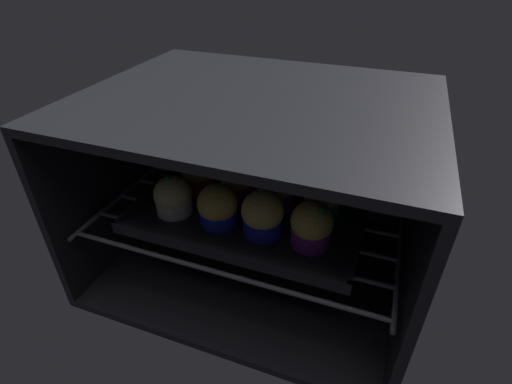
# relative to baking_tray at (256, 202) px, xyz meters

# --- Properties ---
(oven_cavity) EXTENTS (0.59, 0.47, 0.37)m
(oven_cavity) POSITION_rel_baking_tray_xyz_m (0.00, 0.05, 0.02)
(oven_cavity) COLOR black
(oven_cavity) RESTS_ON ground
(oven_rack) EXTENTS (0.55, 0.42, 0.01)m
(oven_rack) POSITION_rel_baking_tray_xyz_m (0.00, 0.00, -0.01)
(oven_rack) COLOR #51515B
(oven_rack) RESTS_ON oven_cavity
(baking_tray) EXTENTS (0.41, 0.33, 0.02)m
(baking_tray) POSITION_rel_baking_tray_xyz_m (0.00, 0.00, 0.00)
(baking_tray) COLOR black
(baking_tray) RESTS_ON oven_rack
(muffin_row0_col0) EXTENTS (0.07, 0.07, 0.08)m
(muffin_row0_col0) POSITION_rel_baking_tray_xyz_m (-0.13, -0.09, 0.04)
(muffin_row0_col0) COLOR silver
(muffin_row0_col0) RESTS_ON baking_tray
(muffin_row0_col1) EXTENTS (0.07, 0.07, 0.08)m
(muffin_row0_col1) POSITION_rel_baking_tray_xyz_m (-0.04, -0.09, 0.04)
(muffin_row0_col1) COLOR #1928B7
(muffin_row0_col1) RESTS_ON baking_tray
(muffin_row0_col2) EXTENTS (0.07, 0.07, 0.08)m
(muffin_row0_col2) POSITION_rel_baking_tray_xyz_m (0.04, -0.09, 0.04)
(muffin_row0_col2) COLOR #1928B7
(muffin_row0_col2) RESTS_ON baking_tray
(muffin_row0_col3) EXTENTS (0.07, 0.07, 0.08)m
(muffin_row0_col3) POSITION_rel_baking_tray_xyz_m (0.13, -0.08, 0.04)
(muffin_row0_col3) COLOR #7A238C
(muffin_row0_col3) RESTS_ON baking_tray
(muffin_row1_col0) EXTENTS (0.07, 0.07, 0.08)m
(muffin_row1_col0) POSITION_rel_baking_tray_xyz_m (-0.12, 0.00, 0.04)
(muffin_row1_col0) COLOR red
(muffin_row1_col0) RESTS_ON baking_tray
(muffin_row1_col1) EXTENTS (0.07, 0.07, 0.08)m
(muffin_row1_col1) POSITION_rel_baking_tray_xyz_m (-0.04, 0.00, 0.04)
(muffin_row1_col1) COLOR #7A238C
(muffin_row1_col1) RESTS_ON baking_tray
(muffin_row1_col2) EXTENTS (0.07, 0.07, 0.08)m
(muffin_row1_col2) POSITION_rel_baking_tray_xyz_m (0.04, 0.00, 0.04)
(muffin_row1_col2) COLOR #7A238C
(muffin_row1_col2) RESTS_ON baking_tray
(muffin_row1_col3) EXTENTS (0.07, 0.07, 0.08)m
(muffin_row1_col3) POSITION_rel_baking_tray_xyz_m (0.13, -0.00, 0.04)
(muffin_row1_col3) COLOR #0C8C84
(muffin_row1_col3) RESTS_ON baking_tray
(muffin_row2_col0) EXTENTS (0.07, 0.07, 0.07)m
(muffin_row2_col0) POSITION_rel_baking_tray_xyz_m (-0.12, 0.08, 0.04)
(muffin_row2_col0) COLOR red
(muffin_row2_col0) RESTS_ON baking_tray
(muffin_row2_col1) EXTENTS (0.07, 0.07, 0.08)m
(muffin_row2_col1) POSITION_rel_baking_tray_xyz_m (-0.04, 0.08, 0.04)
(muffin_row2_col1) COLOR red
(muffin_row2_col1) RESTS_ON baking_tray
(muffin_row2_col2) EXTENTS (0.07, 0.07, 0.08)m
(muffin_row2_col2) POSITION_rel_baking_tray_xyz_m (0.04, 0.08, 0.04)
(muffin_row2_col2) COLOR #1928B7
(muffin_row2_col2) RESTS_ON baking_tray
(muffin_row2_col3) EXTENTS (0.07, 0.07, 0.07)m
(muffin_row2_col3) POSITION_rel_baking_tray_xyz_m (0.13, 0.08, 0.04)
(muffin_row2_col3) COLOR #0C8C84
(muffin_row2_col3) RESTS_ON baking_tray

